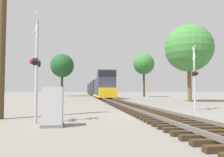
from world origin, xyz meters
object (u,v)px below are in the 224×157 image
relay_cabinet (53,107)px  freight_train (95,88)px  utility_pole (2,24)px  tree_far_right (189,48)px  crossing_signal_near (36,64)px  tree_mid_background (144,64)px  tree_deep_background (62,66)px  crossing_signal_far (195,74)px

relay_cabinet → freight_train: bearing=84.7°
utility_pole → tree_far_right: bearing=39.7°
crossing_signal_near → tree_mid_background: bearing=155.8°
utility_pole → tree_mid_background: bearing=63.4°
freight_train → tree_mid_background: 20.01m
crossing_signal_near → tree_deep_background: size_ratio=0.46×
utility_pole → tree_far_right: 22.86m
freight_train → tree_mid_background: bearing=-59.7°
utility_pole → crossing_signal_far: bearing=15.0°
utility_pole → relay_cabinet: bearing=-43.4°
crossing_signal_near → tree_far_right: bearing=135.0°
crossing_signal_near → crossing_signal_far: crossing_signal_near is taller
crossing_signal_far → tree_mid_background: (5.69, 32.05, 4.71)m
relay_cabinet → tree_mid_background: size_ratio=0.16×
tree_mid_background → tree_deep_background: (-18.37, 7.68, 0.19)m
utility_pole → freight_train: bearing=81.3°
crossing_signal_near → relay_cabinet: size_ratio=3.07×
tree_mid_background → utility_pole: bearing=-116.6°
tree_mid_background → tree_far_right: bearing=-90.5°
relay_cabinet → tree_deep_background: tree_deep_background is taller
utility_pole → tree_mid_background: size_ratio=0.96×
crossing_signal_near → utility_pole: size_ratio=0.51×
freight_train → crossing_signal_far: (4.05, -48.73, 0.54)m
tree_mid_background → relay_cabinet: bearing=-111.4°
crossing_signal_near → relay_cabinet: 2.25m
freight_train → utility_pole: utility_pole is taller
crossing_signal_far → tree_deep_background: tree_deep_background is taller
freight_train → utility_pole: 52.62m
crossing_signal_near → crossing_signal_far: 11.12m
relay_cabinet → tree_far_right: size_ratio=0.16×
crossing_signal_far → relay_cabinet: 11.03m
tree_far_right → tree_mid_background: (0.17, 20.73, 0.45)m
utility_pole → tree_mid_background: 39.53m
crossing_signal_near → utility_pole: utility_pole is taller
tree_deep_background → crossing_signal_far: bearing=-72.3°
tree_deep_background → tree_mid_background: bearing=-22.7°
crossing_signal_far → utility_pole: size_ratio=0.50×
crossing_signal_far → relay_cabinet: bearing=140.9°
crossing_signal_near → tree_mid_background: 40.39m
freight_train → tree_deep_background: tree_deep_background is taller
tree_far_right → utility_pole: bearing=-140.3°
relay_cabinet → tree_far_right: 23.42m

